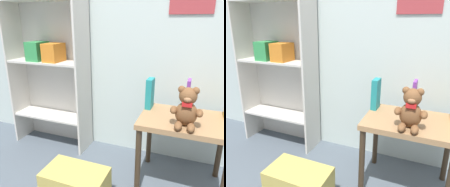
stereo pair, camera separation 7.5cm
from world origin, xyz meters
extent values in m
cube|color=silver|center=(0.00, 1.45, 1.25)|extent=(4.80, 0.06, 2.50)
cube|color=beige|center=(-1.30, 1.27, 0.81)|extent=(0.02, 0.26, 1.62)
cube|color=beige|center=(-0.59, 1.27, 0.81)|extent=(0.02, 0.26, 1.62)
cube|color=beige|center=(-0.94, 1.39, 0.81)|extent=(0.74, 0.02, 1.62)
cube|color=beige|center=(-0.94, 1.27, 0.29)|extent=(0.70, 0.24, 0.02)
cube|color=beige|center=(-0.94, 1.27, 0.81)|extent=(0.70, 0.24, 0.02)
cube|color=beige|center=(-0.94, 1.27, 1.33)|extent=(0.70, 0.24, 0.02)
cube|color=#33934C|center=(-1.03, 1.26, 0.90)|extent=(0.13, 0.18, 0.17)
cube|color=orange|center=(-0.86, 1.26, 0.90)|extent=(0.13, 0.18, 0.16)
cube|color=#9E754C|center=(0.28, 1.08, 0.51)|extent=(0.60, 0.44, 0.04)
cylinder|color=#37291A|center=(0.01, 0.90, 0.25)|extent=(0.04, 0.04, 0.50)
cylinder|color=#37291A|center=(0.55, 0.90, 0.25)|extent=(0.04, 0.04, 0.50)
cylinder|color=#37291A|center=(0.01, 1.27, 0.25)|extent=(0.04, 0.04, 0.50)
cylinder|color=#37291A|center=(0.55, 1.27, 0.25)|extent=(0.04, 0.04, 0.50)
ellipsoid|color=brown|center=(0.29, 0.98, 0.61)|extent=(0.13, 0.10, 0.16)
sphere|color=brown|center=(0.29, 0.98, 0.73)|extent=(0.11, 0.11, 0.11)
sphere|color=brown|center=(0.25, 0.98, 0.76)|extent=(0.05, 0.05, 0.05)
sphere|color=brown|center=(0.33, 0.98, 0.76)|extent=(0.05, 0.05, 0.05)
ellipsoid|color=#9B6842|center=(0.29, 0.93, 0.72)|extent=(0.05, 0.03, 0.03)
ellipsoid|color=brown|center=(0.21, 0.97, 0.63)|extent=(0.04, 0.09, 0.04)
ellipsoid|color=brown|center=(0.36, 0.97, 0.63)|extent=(0.04, 0.09, 0.04)
ellipsoid|color=brown|center=(0.25, 0.90, 0.56)|extent=(0.05, 0.09, 0.05)
ellipsoid|color=brown|center=(0.32, 0.90, 0.56)|extent=(0.05, 0.09, 0.05)
cube|color=red|center=(0.29, 0.94, 0.68)|extent=(0.06, 0.02, 0.02)
cube|color=teal|center=(0.01, 1.19, 0.65)|extent=(0.05, 0.11, 0.23)
cube|color=purple|center=(0.28, 1.19, 0.65)|extent=(0.02, 0.10, 0.25)
cube|color=tan|center=(-0.35, 0.67, 0.12)|extent=(0.42, 0.25, 0.23)
camera|label=1|loc=(0.30, -0.35, 1.15)|focal=35.00mm
camera|label=2|loc=(0.37, -0.32, 1.15)|focal=35.00mm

